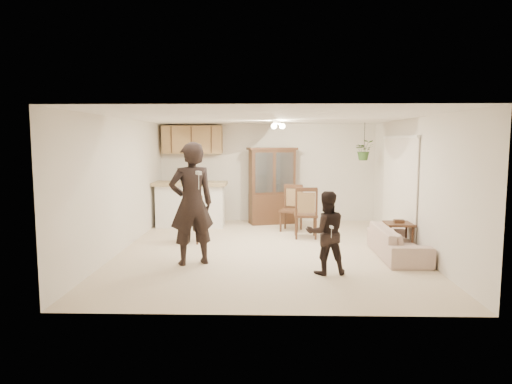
{
  "coord_description": "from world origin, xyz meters",
  "views": [
    {
      "loc": [
        0.0,
        -8.52,
        2.09
      ],
      "look_at": [
        -0.22,
        0.4,
        1.07
      ],
      "focal_mm": 32.0,
      "sensor_mm": 36.0,
      "label": 1
    }
  ],
  "objects_px": {
    "adult": "(192,211)",
    "child": "(326,231)",
    "chair_hutch_left": "(291,218)",
    "sofa": "(398,237)",
    "chair_bar": "(191,229)",
    "side_table": "(398,237)",
    "chair_hutch_right": "(306,223)",
    "china_hutch": "(272,186)"
  },
  "relations": [
    {
      "from": "chair_bar",
      "to": "china_hutch",
      "type": "bearing_deg",
      "value": 58.69
    },
    {
      "from": "chair_bar",
      "to": "chair_hutch_right",
      "type": "distance_m",
      "value": 2.44
    },
    {
      "from": "side_table",
      "to": "chair_hutch_left",
      "type": "relative_size",
      "value": 0.58
    },
    {
      "from": "child",
      "to": "chair_bar",
      "type": "relative_size",
      "value": 1.41
    },
    {
      "from": "sofa",
      "to": "adult",
      "type": "relative_size",
      "value": 1.04
    },
    {
      "from": "adult",
      "to": "child",
      "type": "distance_m",
      "value": 2.25
    },
    {
      "from": "chair_hutch_left",
      "to": "sofa",
      "type": "bearing_deg",
      "value": -34.6
    },
    {
      "from": "china_hutch",
      "to": "chair_bar",
      "type": "xyz_separation_m",
      "value": [
        -1.68,
        -2.19,
        -0.67
      ]
    },
    {
      "from": "chair_bar",
      "to": "side_table",
      "type": "bearing_deg",
      "value": -3.73
    },
    {
      "from": "sofa",
      "to": "chair_bar",
      "type": "bearing_deg",
      "value": 74.87
    },
    {
      "from": "sofa",
      "to": "child",
      "type": "height_order",
      "value": "child"
    },
    {
      "from": "adult",
      "to": "side_table",
      "type": "bearing_deg",
      "value": 170.52
    },
    {
      "from": "adult",
      "to": "child",
      "type": "height_order",
      "value": "adult"
    },
    {
      "from": "adult",
      "to": "chair_hutch_left",
      "type": "xyz_separation_m",
      "value": [
        1.82,
        2.9,
        -0.6
      ]
    },
    {
      "from": "chair_bar",
      "to": "chair_hutch_left",
      "type": "height_order",
      "value": "chair_hutch_left"
    },
    {
      "from": "adult",
      "to": "chair_hutch_right",
      "type": "bearing_deg",
      "value": -157.72
    },
    {
      "from": "child",
      "to": "chair_bar",
      "type": "xyz_separation_m",
      "value": [
        -2.48,
        2.15,
        -0.41
      ]
    },
    {
      "from": "chair_bar",
      "to": "adult",
      "type": "bearing_deg",
      "value": -73.65
    },
    {
      "from": "sofa",
      "to": "side_table",
      "type": "distance_m",
      "value": 0.39
    },
    {
      "from": "sofa",
      "to": "adult",
      "type": "xyz_separation_m",
      "value": [
        -3.61,
        -0.57,
        0.53
      ]
    },
    {
      "from": "china_hutch",
      "to": "chair_hutch_left",
      "type": "height_order",
      "value": "china_hutch"
    },
    {
      "from": "china_hutch",
      "to": "chair_bar",
      "type": "bearing_deg",
      "value": -143.34
    },
    {
      "from": "chair_bar",
      "to": "child",
      "type": "bearing_deg",
      "value": -34.78
    },
    {
      "from": "adult",
      "to": "child",
      "type": "relative_size",
      "value": 1.33
    },
    {
      "from": "chair_hutch_left",
      "to": "chair_hutch_right",
      "type": "xyz_separation_m",
      "value": [
        0.28,
        -0.74,
        0.01
      ]
    },
    {
      "from": "child",
      "to": "chair_hutch_right",
      "type": "xyz_separation_m",
      "value": [
        -0.09,
        2.67,
        -0.36
      ]
    },
    {
      "from": "china_hutch",
      "to": "chair_hutch_right",
      "type": "height_order",
      "value": "china_hutch"
    },
    {
      "from": "china_hutch",
      "to": "chair_hutch_left",
      "type": "relative_size",
      "value": 1.8
    },
    {
      "from": "china_hutch",
      "to": "chair_bar",
      "type": "relative_size",
      "value": 1.99
    },
    {
      "from": "adult",
      "to": "child",
      "type": "bearing_deg",
      "value": 143.28
    },
    {
      "from": "sofa",
      "to": "child",
      "type": "relative_size",
      "value": 1.39
    },
    {
      "from": "china_hutch",
      "to": "chair_hutch_right",
      "type": "bearing_deg",
      "value": -82.91
    },
    {
      "from": "chair_hutch_right",
      "to": "chair_bar",
      "type": "bearing_deg",
      "value": 13.82
    },
    {
      "from": "chair_bar",
      "to": "chair_hutch_right",
      "type": "relative_size",
      "value": 0.86
    },
    {
      "from": "sofa",
      "to": "chair_hutch_left",
      "type": "distance_m",
      "value": 2.94
    },
    {
      "from": "chair_hutch_right",
      "to": "china_hutch",
      "type": "bearing_deg",
      "value": -65.47
    },
    {
      "from": "child",
      "to": "chair_bar",
      "type": "height_order",
      "value": "child"
    },
    {
      "from": "adult",
      "to": "chair_hutch_right",
      "type": "relative_size",
      "value": 1.63
    },
    {
      "from": "side_table",
      "to": "chair_hutch_left",
      "type": "distance_m",
      "value": 2.74
    },
    {
      "from": "sofa",
      "to": "chair_hutch_right",
      "type": "height_order",
      "value": "chair_hutch_right"
    },
    {
      "from": "chair_hutch_right",
      "to": "chair_hutch_left",
      "type": "bearing_deg",
      "value": -67.92
    },
    {
      "from": "child",
      "to": "side_table",
      "type": "relative_size",
      "value": 2.2
    }
  ]
}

